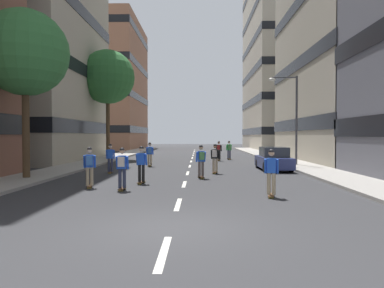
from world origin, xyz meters
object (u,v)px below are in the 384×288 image
object	(u,v)px
street_tree_mid	(108,77)
skater_0	(271,170)
parked_car_near	(274,160)
skater_7	(215,157)
skater_6	(201,159)
skater_9	(110,157)
street_tree_near	(25,53)
skater_4	(122,166)
skater_1	(90,165)
skater_3	(150,153)
skater_8	(219,150)
streetlamp_right	(292,110)
skater_2	(141,163)
skater_5	(229,149)

from	to	relation	value
street_tree_mid	skater_0	bearing A→B (deg)	-62.15
parked_car_near	skater_7	world-z (taller)	skater_7
skater_6	skater_9	bearing A→B (deg)	155.13
street_tree_near	skater_6	xyz separation A→B (m)	(8.93, 0.90, -5.44)
skater_4	street_tree_mid	bearing A→B (deg)	105.55
parked_car_near	skater_4	distance (m)	12.09
parked_car_near	street_tree_mid	bearing A→B (deg)	140.65
parked_car_near	skater_1	xyz separation A→B (m)	(-9.64, -8.27, 0.32)
skater_3	skater_8	world-z (taller)	same
parked_car_near	skater_7	bearing A→B (deg)	-150.91
parked_car_near	street_tree_near	world-z (taller)	street_tree_near
streetlamp_right	skater_0	world-z (taller)	streetlamp_right
streetlamp_right	skater_3	xyz separation A→B (m)	(-10.42, -0.35, -3.12)
parked_car_near	skater_4	world-z (taller)	skater_4
skater_2	parked_car_near	bearing A→B (deg)	42.02
skater_5	parked_car_near	bearing A→B (deg)	-78.97
skater_1	skater_9	xyz separation A→B (m)	(-0.59, 6.13, -0.03)
skater_3	skater_0	bearing A→B (deg)	-64.57
skater_5	skater_6	world-z (taller)	same
street_tree_near	street_tree_mid	xyz separation A→B (m)	(0.00, 16.80, 1.45)
skater_7	skater_4	bearing A→B (deg)	-121.36
skater_6	street_tree_near	bearing A→B (deg)	-174.23
skater_3	skater_6	size ratio (longest dim) A/B	1.00
skater_0	skater_6	xyz separation A→B (m)	(-2.56, 5.85, 0.03)
skater_1	skater_2	world-z (taller)	same
skater_1	skater_7	xyz separation A→B (m)	(5.71, 6.09, 0.00)
skater_9	skater_5	bearing A→B (deg)	57.10
street_tree_mid	street_tree_near	bearing A→B (deg)	-90.00
street_tree_near	skater_8	xyz separation A→B (m)	(10.59, 14.36, -5.44)
parked_car_near	street_tree_mid	xyz separation A→B (m)	(-13.70, 11.23, 7.20)
skater_6	skater_3	bearing A→B (deg)	116.79
skater_7	skater_1	bearing A→B (deg)	-133.18
streetlamp_right	skater_2	size ratio (longest dim) A/B	3.65
street_tree_mid	skater_8	size ratio (longest dim) A/B	5.84
streetlamp_right	skater_0	size ratio (longest dim) A/B	3.65
streetlamp_right	skater_7	xyz separation A→B (m)	(-5.85, -5.24, -3.12)
skater_9	street_tree_near	bearing A→B (deg)	-135.37
skater_1	skater_8	bearing A→B (deg)	69.08
skater_5	skater_2	bearing A→B (deg)	-107.75
street_tree_near	skater_0	world-z (taller)	street_tree_near
street_tree_mid	skater_1	size ratio (longest dim) A/B	5.84
street_tree_near	skater_8	size ratio (longest dim) A/B	4.79
streetlamp_right	skater_5	size ratio (longest dim) A/B	3.65
parked_car_near	skater_4	xyz separation A→B (m)	(-8.07, -8.99, 0.32)
skater_2	skater_6	bearing A→B (deg)	37.61
parked_car_near	skater_6	size ratio (longest dim) A/B	2.47
streetlamp_right	skater_6	world-z (taller)	streetlamp_right
skater_8	skater_4	bearing A→B (deg)	-105.58
skater_2	skater_8	size ratio (longest dim) A/B	1.00
parked_car_near	skater_2	world-z (taller)	skater_2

